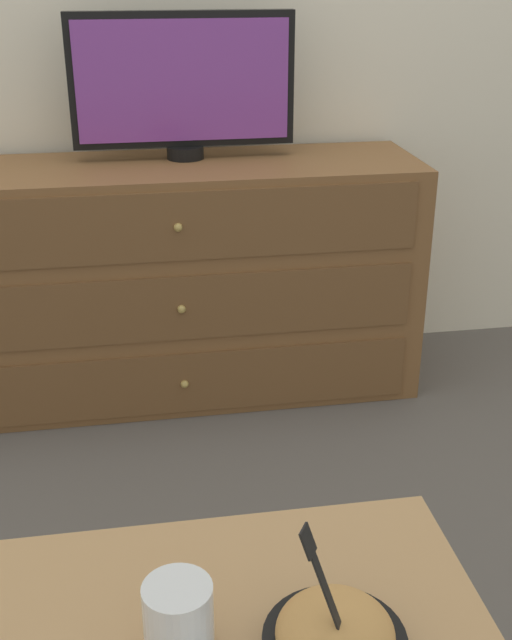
# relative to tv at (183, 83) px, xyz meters

# --- Properties ---
(ground_plane) EXTENTS (12.00, 12.00, 0.00)m
(ground_plane) POSITION_rel_tv_xyz_m (-0.01, 0.17, -0.94)
(ground_plane) COLOR #56514C
(dresser) EXTENTS (1.47, 0.45, 0.72)m
(dresser) POSITION_rel_tv_xyz_m (-0.05, -0.07, -0.58)
(dresser) COLOR brown
(dresser) RESTS_ON ground_plane
(tv) EXTENTS (0.65, 0.11, 0.41)m
(tv) POSITION_rel_tv_xyz_m (0.00, 0.00, 0.00)
(tv) COLOR black
(tv) RESTS_ON dresser
(takeout_bowl) EXTENTS (0.18, 0.18, 0.20)m
(takeout_bowl) POSITION_rel_tv_xyz_m (0.03, -1.67, -0.43)
(takeout_bowl) COLOR black
(takeout_bowl) RESTS_ON coffee_table
(drink_cup) EXTENTS (0.09, 0.09, 0.09)m
(drink_cup) POSITION_rel_tv_xyz_m (-0.15, -1.62, -0.42)
(drink_cup) COLOR #9E6638
(drink_cup) RESTS_ON coffee_table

